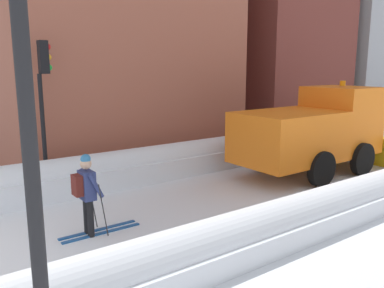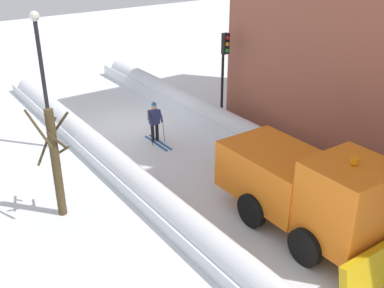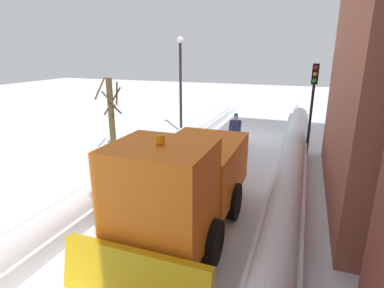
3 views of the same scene
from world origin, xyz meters
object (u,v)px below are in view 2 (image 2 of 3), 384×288
at_px(traffic_light_pole, 224,62).
at_px(bare_tree_near, 55,161).
at_px(skier, 154,120).
at_px(street_lamp, 41,66).
at_px(plow_truck, 308,189).

bearing_deg(traffic_light_pole, bare_tree_near, 17.62).
bearing_deg(skier, street_lamp, -27.43).
relative_size(plow_truck, traffic_light_pole, 1.39).
bearing_deg(plow_truck, traffic_light_pole, -111.42).
xyz_separation_m(traffic_light_pole, street_lamp, (7.40, -2.26, 0.51)).
distance_m(skier, bare_tree_near, 6.24).
relative_size(plow_truck, skier, 3.31).
bearing_deg(street_lamp, plow_truck, 112.71).
bearing_deg(plow_truck, skier, -87.09).
xyz_separation_m(plow_truck, bare_tree_near, (5.77, -5.14, 0.46)).
height_order(plow_truck, skier, plow_truck).
height_order(skier, bare_tree_near, bare_tree_near).
relative_size(street_lamp, bare_tree_near, 1.55).
xyz_separation_m(street_lamp, bare_tree_near, (1.49, 5.08, -1.60)).
height_order(skier, street_lamp, street_lamp).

